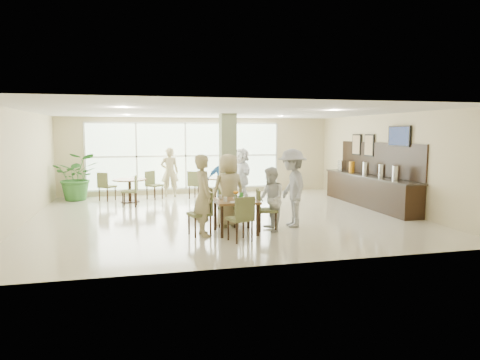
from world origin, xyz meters
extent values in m
plane|color=beige|center=(0.00, 0.00, 0.00)|extent=(10.00, 10.00, 0.00)
plane|color=white|center=(0.00, 0.00, 2.80)|extent=(10.00, 10.00, 0.00)
plane|color=beige|center=(0.00, 4.50, 1.40)|extent=(10.00, 0.00, 10.00)
plane|color=beige|center=(0.00, -4.50, 1.40)|extent=(10.00, 0.00, 10.00)
plane|color=beige|center=(-5.00, 0.00, 1.40)|extent=(0.00, 9.00, 9.00)
plane|color=beige|center=(5.00, 0.00, 1.40)|extent=(0.00, 9.00, 9.00)
plane|color=silver|center=(-0.50, 4.47, 1.40)|extent=(7.00, 0.00, 7.00)
cube|color=#6E7D56|center=(0.40, 1.20, 1.40)|extent=(0.45, 0.45, 2.80)
cube|color=brown|center=(-0.10, -2.05, 0.72)|extent=(0.95, 0.95, 0.05)
cube|color=black|center=(-0.50, -2.45, 0.35)|extent=(0.06, 0.06, 0.70)
cube|color=black|center=(0.30, -2.45, 0.35)|extent=(0.06, 0.06, 0.70)
cube|color=black|center=(-0.50, -1.65, 0.35)|extent=(0.06, 0.06, 0.70)
cube|color=black|center=(0.30, -1.65, 0.35)|extent=(0.06, 0.06, 0.70)
cylinder|color=brown|center=(-2.49, 2.99, 0.73)|extent=(1.08, 1.08, 0.04)
cylinder|color=black|center=(-2.49, 2.99, 0.35)|extent=(0.10, 0.10, 0.71)
cylinder|color=black|center=(-2.49, 2.99, 0.01)|extent=(0.60, 0.60, 0.03)
cylinder|color=brown|center=(0.45, 2.77, 0.73)|extent=(1.03, 1.03, 0.04)
cylinder|color=black|center=(0.45, 2.77, 0.35)|extent=(0.10, 0.10, 0.71)
cylinder|color=black|center=(0.45, 2.77, 0.01)|extent=(0.60, 0.60, 0.03)
cylinder|color=white|center=(-0.42, -1.87, 0.80)|extent=(0.08, 0.08, 0.10)
cylinder|color=white|center=(0.18, -1.85, 0.80)|extent=(0.08, 0.08, 0.10)
cylinder|color=white|center=(-0.37, -2.21, 0.80)|extent=(0.08, 0.08, 0.10)
cylinder|color=white|center=(0.11, -2.33, 0.80)|extent=(0.08, 0.08, 0.10)
cylinder|color=white|center=(-0.21, -2.38, 0.76)|extent=(0.20, 0.20, 0.01)
cylinder|color=white|center=(-0.01, -1.83, 0.76)|extent=(0.20, 0.20, 0.01)
cylinder|color=white|center=(0.24, -2.11, 0.76)|extent=(0.20, 0.20, 0.01)
cylinder|color=#99B27F|center=(-0.10, -2.05, 0.81)|extent=(0.07, 0.07, 0.12)
sphere|color=orange|center=(-0.07, -2.05, 0.92)|extent=(0.07, 0.07, 0.07)
sphere|color=orange|center=(-0.12, -2.02, 0.92)|extent=(0.07, 0.07, 0.07)
sphere|color=orange|center=(-0.12, -2.08, 0.92)|extent=(0.07, 0.07, 0.07)
cube|color=green|center=(0.05, -1.95, 0.82)|extent=(0.10, 0.06, 0.15)
cube|color=black|center=(4.68, 0.50, 0.45)|extent=(0.60, 4.60, 0.90)
cube|color=black|center=(4.68, 0.50, 0.92)|extent=(0.64, 4.70, 0.04)
cube|color=black|center=(4.97, 0.50, 1.45)|extent=(0.04, 4.60, 1.00)
cylinder|color=silver|center=(4.68, -0.90, 1.14)|extent=(0.20, 0.20, 0.40)
cylinder|color=silver|center=(4.68, -0.20, 1.14)|extent=(0.20, 0.20, 0.40)
cylinder|color=silver|center=(4.68, 0.70, 1.14)|extent=(0.20, 0.20, 0.40)
cylinder|color=orange|center=(4.68, 1.60, 1.12)|extent=(0.18, 0.18, 0.36)
cube|color=silver|center=(4.68, 2.30, 1.12)|extent=(0.18, 0.30, 0.36)
cube|color=black|center=(4.94, -0.60, 2.15)|extent=(0.06, 1.00, 0.58)
cube|color=#7F99CC|center=(4.92, -0.60, 2.15)|extent=(0.01, 0.92, 0.50)
cube|color=black|center=(4.95, 1.00, 1.85)|extent=(0.04, 0.55, 0.70)
cube|color=brown|center=(4.92, 1.00, 1.85)|extent=(0.01, 0.47, 0.62)
cube|color=black|center=(4.95, 1.80, 1.85)|extent=(0.04, 0.55, 0.70)
cube|color=brown|center=(4.92, 1.80, 1.85)|extent=(0.01, 0.47, 0.62)
imported|color=#326E2C|center=(-4.19, 3.78, 0.79)|extent=(1.45, 1.45, 1.58)
imported|color=tan|center=(-0.84, -2.11, 0.89)|extent=(0.50, 0.69, 1.78)
imported|color=tan|center=(-0.12, -1.37, 0.88)|extent=(0.95, 0.69, 1.75)
imported|color=white|center=(0.71, -2.06, 0.74)|extent=(0.57, 0.73, 1.47)
imported|color=#A7A7A9|center=(1.36, -1.70, 0.93)|extent=(0.78, 1.25, 1.87)
imported|color=#468FD4|center=(0.35, 1.91, 0.76)|extent=(0.98, 0.69, 1.52)
imported|color=white|center=(1.23, 2.84, 0.87)|extent=(0.96, 1.70, 1.73)
imported|color=tan|center=(-1.13, 3.87, 0.87)|extent=(0.66, 0.45, 1.74)
camera|label=1|loc=(-2.21, -11.26, 2.24)|focal=32.00mm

